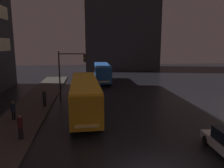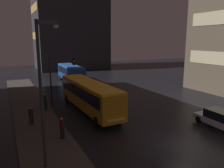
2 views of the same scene
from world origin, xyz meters
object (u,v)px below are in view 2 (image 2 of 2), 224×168
object	(u,v)px
pedestrian_far	(62,126)
street_lamp_sidewalk	(44,75)
bus_near	(89,93)
bus_far	(71,72)
pedestrian_mid	(31,114)
car_taxi	(221,119)
pedestrian_near	(45,100)
traffic_light_main	(59,71)

from	to	relation	value
pedestrian_far	street_lamp_sidewalk	distance (m)	5.84
bus_near	street_lamp_sidewalk	distance (m)	11.36
bus_far	pedestrian_mid	bearing A→B (deg)	64.34
pedestrian_mid	car_taxi	bearing A→B (deg)	-62.62
street_lamp_sidewalk	car_taxi	bearing A→B (deg)	-1.91
pedestrian_near	bus_far	bearing A→B (deg)	-12.14
street_lamp_sidewalk	bus_near	bearing A→B (deg)	56.33
traffic_light_main	bus_near	bearing A→B (deg)	-71.33
car_taxi	traffic_light_main	bearing A→B (deg)	-51.85
bus_far	street_lamp_sidewalk	xyz separation A→B (m)	(-8.84, -25.68, 3.77)
bus_near	street_lamp_sidewalk	size ratio (longest dim) A/B	1.39
bus_far	traffic_light_main	distance (m)	12.52
bus_near	car_taxi	world-z (taller)	bus_near
street_lamp_sidewalk	pedestrian_far	bearing A→B (deg)	63.91
bus_near	pedestrian_mid	distance (m)	6.34
pedestrian_mid	street_lamp_sidewalk	distance (m)	8.67
bus_near	traffic_light_main	world-z (taller)	traffic_light_main
car_taxi	street_lamp_sidewalk	xyz separation A→B (m)	(-14.66, 0.49, 4.91)
bus_near	bus_far	distance (m)	16.98
pedestrian_near	traffic_light_main	size ratio (longest dim) A/B	0.32
street_lamp_sidewalk	bus_far	bearing A→B (deg)	71.00
pedestrian_near	bus_near	bearing A→B (deg)	-103.83
pedestrian_near	pedestrian_far	bearing A→B (deg)	-167.54
pedestrian_far	pedestrian_mid	bearing A→B (deg)	-160.35
traffic_light_main	bus_far	bearing A→B (deg)	67.79
pedestrian_near	pedestrian_far	size ratio (longest dim) A/B	1.07
pedestrian_far	car_taxi	bearing A→B (deg)	70.46
pedestrian_near	pedestrian_mid	size ratio (longest dim) A/B	1.12
pedestrian_far	bus_near	bearing A→B (deg)	139.06
pedestrian_far	traffic_light_main	distance (m)	11.57
bus_near	pedestrian_mid	xyz separation A→B (m)	(-6.08, -1.57, -0.86)
car_taxi	pedestrian_near	distance (m)	17.34
bus_near	pedestrian_far	xyz separation A→B (m)	(-4.34, -5.65, -0.84)
car_taxi	street_lamp_sidewalk	distance (m)	15.47
bus_far	pedestrian_near	size ratio (longest dim) A/B	5.29
bus_far	street_lamp_sidewalk	distance (m)	27.42
pedestrian_far	traffic_light_main	size ratio (longest dim) A/B	0.30
traffic_light_main	street_lamp_sidewalk	bearing A→B (deg)	-106.32
bus_far	pedestrian_far	xyz separation A→B (m)	(-7.23, -22.39, -0.77)
bus_near	pedestrian_far	distance (m)	7.18
car_taxi	pedestrian_near	world-z (taller)	pedestrian_near
car_taxi	pedestrian_near	size ratio (longest dim) A/B	2.67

